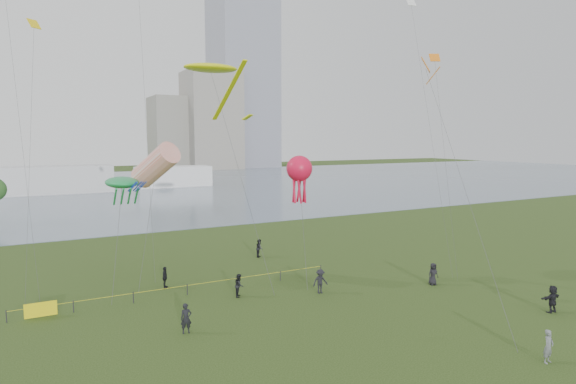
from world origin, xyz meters
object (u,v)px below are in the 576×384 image
kite_flyer (548,346)px  fence (102,300)px  kite_octopus (299,169)px  kite_stingray (211,69)px

kite_flyer → fence: bearing=126.6°
kite_flyer → kite_octopus: bearing=93.3°
kite_flyer → kite_stingray: 31.95m
kite_flyer → kite_octopus: (-4.16, 19.90, 8.45)m
fence → kite_stingray: (10.12, 5.18, 17.34)m
kite_flyer → kite_stingray: bearing=103.0°
fence → kite_flyer: (20.04, -20.00, 0.35)m
kite_flyer → kite_octopus: size_ratio=0.17×
kite_flyer → kite_stingray: (-9.91, 25.18, 16.99)m
fence → kite_octopus: 18.16m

